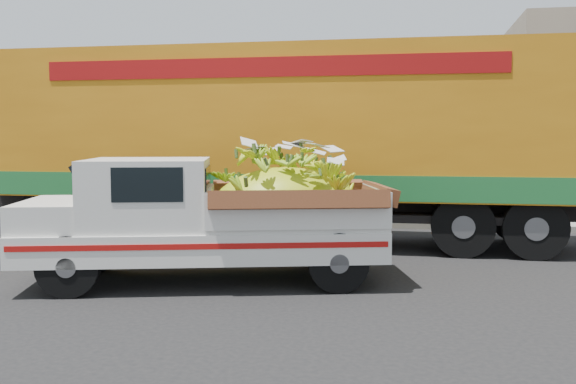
# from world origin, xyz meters

# --- Properties ---
(ground) EXTENTS (100.00, 100.00, 0.00)m
(ground) POSITION_xyz_m (0.00, 0.00, 0.00)
(ground) COLOR black
(ground) RESTS_ON ground
(curb) EXTENTS (60.00, 0.25, 0.15)m
(curb) POSITION_xyz_m (0.00, 6.06, 0.07)
(curb) COLOR gray
(curb) RESTS_ON ground
(sidewalk) EXTENTS (60.00, 4.00, 0.14)m
(sidewalk) POSITION_xyz_m (0.00, 8.16, 0.07)
(sidewalk) COLOR gray
(sidewalk) RESTS_ON ground
(building_left) EXTENTS (18.00, 6.00, 5.00)m
(building_left) POSITION_xyz_m (-8.00, 14.06, 2.50)
(building_left) COLOR gray
(building_left) RESTS_ON ground
(pickup_truck) EXTENTS (5.43, 3.18, 1.80)m
(pickup_truck) POSITION_xyz_m (1.15, 0.05, 0.97)
(pickup_truck) COLOR black
(pickup_truck) RESTS_ON ground
(semi_trailer) EXTENTS (12.01, 2.61, 3.80)m
(semi_trailer) POSITION_xyz_m (1.12, 3.61, 2.12)
(semi_trailer) COLOR black
(semi_trailer) RESTS_ON ground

